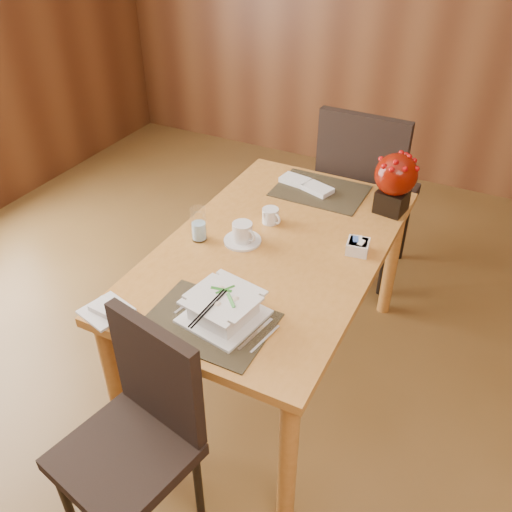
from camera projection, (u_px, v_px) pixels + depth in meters
The scene contains 14 objects.
ground at pixel (212, 457), 2.36m from camera, with size 6.00×6.00×0.00m, color brown.
dining_table at pixel (273, 264), 2.41m from camera, with size 0.90×1.50×0.75m.
placemat_near at pixel (209, 323), 1.95m from camera, with size 0.45×0.33×0.01m, color black.
placemat_far at pixel (320, 191), 2.75m from camera, with size 0.45×0.33×0.01m, color black.
soup_setting at pixel (223, 308), 1.94m from camera, with size 0.30×0.30×0.11m.
coffee_cup at pixel (242, 234), 2.36m from camera, with size 0.17×0.17×0.09m.
water_glass at pixel (199, 224), 2.35m from camera, with size 0.07×0.07×0.16m, color silver.
creamer_jug at pixel (270, 216), 2.49m from camera, with size 0.10×0.10×0.07m, color silver, non-canonical shape.
sugar_caddy at pixel (358, 247), 2.30m from camera, with size 0.09×0.09×0.05m, color silver.
berry_decor at pixel (395, 180), 2.50m from camera, with size 0.20×0.20×0.29m.
napkins_far at pixel (308, 185), 2.77m from camera, with size 0.29×0.10×0.03m, color silver, non-canonical shape.
bread_plate at pixel (106, 311), 2.00m from camera, with size 0.16×0.16×0.01m, color silver.
near_chair at pixel (139, 426), 1.89m from camera, with size 0.50×0.50×0.90m.
far_chair at pixel (364, 188), 3.07m from camera, with size 0.52×0.52×1.08m.
Camera 1 is at (0.81, -1.16, 2.09)m, focal length 38.00 mm.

